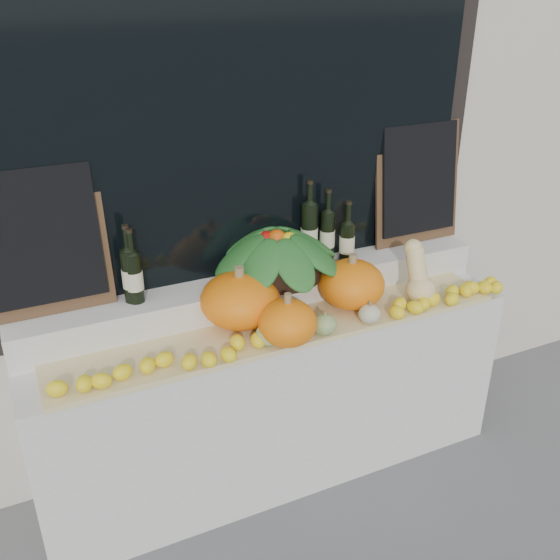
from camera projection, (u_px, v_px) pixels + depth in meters
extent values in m
cube|color=black|center=(246.00, 85.00, 2.68)|extent=(2.40, 0.04, 2.10)
cube|color=black|center=(248.00, 86.00, 2.65)|extent=(2.20, 0.02, 2.00)
cube|color=silver|center=(274.00, 396.00, 3.10)|extent=(2.30, 0.55, 0.88)
cube|color=silver|center=(260.00, 291.00, 2.99)|extent=(2.30, 0.25, 0.16)
cube|color=tan|center=(285.00, 330.00, 2.80)|extent=(2.10, 0.32, 0.02)
ellipsoid|color=orange|center=(240.00, 300.00, 2.77)|extent=(0.40, 0.40, 0.24)
ellipsoid|color=orange|center=(351.00, 284.00, 2.93)|extent=(0.38, 0.38, 0.23)
ellipsoid|color=orange|center=(288.00, 323.00, 2.63)|extent=(0.33, 0.33, 0.20)
ellipsoid|color=#EDD38B|center=(421.00, 290.00, 2.98)|extent=(0.15, 0.15, 0.13)
cylinder|color=#EDD38B|center=(417.00, 265.00, 2.97)|extent=(0.09, 0.14, 0.18)
sphere|color=#EDD38B|center=(413.00, 248.00, 2.98)|extent=(0.09, 0.09, 0.09)
ellipsoid|color=#2F681F|center=(325.00, 324.00, 2.73)|extent=(0.11, 0.11, 0.09)
cylinder|color=olive|center=(325.00, 313.00, 2.70)|extent=(0.02, 0.02, 0.02)
ellipsoid|color=#2F681F|center=(268.00, 334.00, 2.65)|extent=(0.11, 0.11, 0.10)
cylinder|color=olive|center=(268.00, 322.00, 2.62)|extent=(0.02, 0.02, 0.02)
ellipsoid|color=beige|center=(296.00, 333.00, 2.68)|extent=(0.09, 0.09, 0.08)
cylinder|color=olive|center=(296.00, 323.00, 2.66)|extent=(0.02, 0.02, 0.02)
ellipsoid|color=gold|center=(298.00, 328.00, 2.67)|extent=(0.11, 0.11, 0.12)
cylinder|color=olive|center=(298.00, 314.00, 2.64)|extent=(0.02, 0.02, 0.02)
ellipsoid|color=beige|center=(370.00, 314.00, 2.82)|extent=(0.10, 0.10, 0.09)
cylinder|color=olive|center=(370.00, 303.00, 2.79)|extent=(0.02, 0.02, 0.02)
cylinder|color=black|center=(277.00, 264.00, 2.95)|extent=(0.44, 0.44, 0.11)
cylinder|color=black|center=(131.00, 276.00, 2.68)|extent=(0.07, 0.07, 0.24)
cylinder|color=black|center=(126.00, 239.00, 2.61)|extent=(0.03, 0.03, 0.10)
cylinder|color=beige|center=(131.00, 278.00, 2.69)|extent=(0.08, 0.08, 0.08)
cylinder|color=black|center=(125.00, 227.00, 2.58)|extent=(0.03, 0.03, 0.02)
cylinder|color=black|center=(134.00, 278.00, 2.68)|extent=(0.07, 0.07, 0.23)
cylinder|color=black|center=(130.00, 243.00, 2.61)|extent=(0.03, 0.03, 0.10)
cylinder|color=beige|center=(134.00, 280.00, 2.69)|extent=(0.08, 0.08, 0.08)
cylinder|color=black|center=(129.00, 231.00, 2.58)|extent=(0.03, 0.03, 0.02)
cylinder|color=black|center=(309.00, 234.00, 3.02)|extent=(0.08, 0.08, 0.31)
cylinder|color=black|center=(310.00, 194.00, 2.93)|extent=(0.03, 0.03, 0.10)
cylinder|color=beige|center=(309.00, 236.00, 3.02)|extent=(0.08, 0.08, 0.08)
cylinder|color=black|center=(310.00, 182.00, 2.90)|extent=(0.03, 0.03, 0.02)
cylinder|color=black|center=(327.00, 236.00, 3.07)|extent=(0.07, 0.07, 0.25)
cylinder|color=black|center=(328.00, 202.00, 2.99)|extent=(0.03, 0.03, 0.10)
cylinder|color=beige|center=(327.00, 238.00, 3.07)|extent=(0.08, 0.08, 0.08)
cylinder|color=black|center=(329.00, 191.00, 2.96)|extent=(0.03, 0.03, 0.02)
cylinder|color=black|center=(347.00, 242.00, 3.07)|extent=(0.07, 0.07, 0.20)
cylinder|color=black|center=(348.00, 214.00, 3.01)|extent=(0.03, 0.03, 0.10)
cylinder|color=beige|center=(347.00, 244.00, 3.08)|extent=(0.08, 0.08, 0.08)
cylinder|color=black|center=(349.00, 203.00, 2.98)|extent=(0.03, 0.03, 0.02)
cube|color=#4C331E|center=(44.00, 243.00, 2.53)|extent=(0.50, 0.10, 0.62)
cube|color=black|center=(43.00, 237.00, 2.51)|extent=(0.44, 0.09, 0.56)
cube|color=#4C331E|center=(417.00, 184.00, 3.22)|extent=(0.50, 0.10, 0.62)
cube|color=black|center=(420.00, 179.00, 3.20)|extent=(0.44, 0.09, 0.56)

